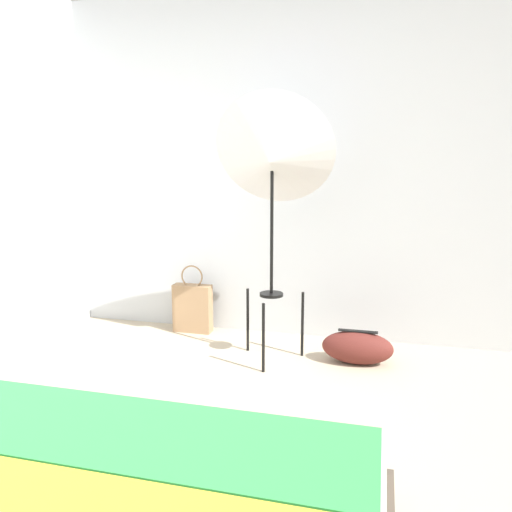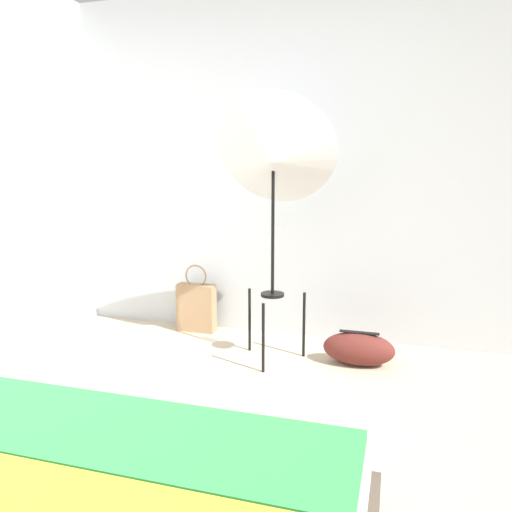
% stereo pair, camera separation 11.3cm
% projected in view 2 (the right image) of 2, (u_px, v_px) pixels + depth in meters
% --- Properties ---
extents(ground_plane, '(14.00, 14.00, 0.00)m').
position_uv_depth(ground_plane, '(123.00, 495.00, 2.02)').
color(ground_plane, tan).
extents(wall_back, '(8.00, 0.05, 2.60)m').
position_uv_depth(wall_back, '(265.00, 168.00, 3.82)').
color(wall_back, '#B7BCC1').
rests_on(wall_back, ground_plane).
extents(photo_umbrella, '(0.80, 0.54, 1.78)m').
position_uv_depth(photo_umbrella, '(273.00, 157.00, 3.21)').
color(photo_umbrella, black).
rests_on(photo_umbrella, ground_plane).
extents(tote_bag, '(0.31, 0.11, 0.54)m').
position_uv_depth(tote_bag, '(196.00, 307.00, 4.01)').
color(tote_bag, '#9E7A56').
rests_on(tote_bag, ground_plane).
extents(duffel_bag, '(0.48, 0.22, 0.23)m').
position_uv_depth(duffel_bag, '(359.00, 349.00, 3.33)').
color(duffel_bag, '#5B231E').
rests_on(duffel_bag, ground_plane).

